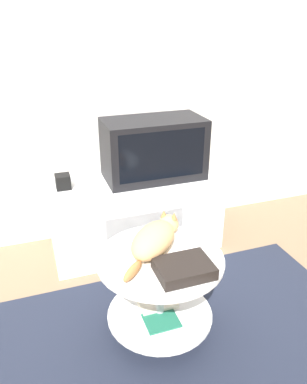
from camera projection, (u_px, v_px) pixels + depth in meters
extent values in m
plane|color=#7F664C|center=(177.00, 337.00, 1.99)|extent=(12.00, 12.00, 0.00)
cube|color=silver|center=(111.00, 57.00, 2.50)|extent=(8.00, 0.05, 2.60)
cube|color=#1E2333|center=(177.00, 335.00, 1.99)|extent=(2.06, 1.13, 0.02)
cube|color=white|center=(135.00, 214.00, 2.68)|extent=(1.18, 0.48, 0.52)
cube|color=silver|center=(145.00, 223.00, 2.46)|extent=(0.53, 0.01, 0.15)
cube|color=black|center=(154.00, 149.00, 2.55)|extent=(0.67, 0.36, 0.41)
cube|color=black|center=(163.00, 156.00, 2.39)|extent=(0.58, 0.01, 0.32)
cube|color=black|center=(63.00, 182.00, 2.44)|extent=(0.09, 0.09, 0.09)
cylinder|color=#B2B2B7|center=(160.00, 328.00, 2.01)|extent=(0.26, 0.26, 0.01)
cylinder|color=#B7B7BC|center=(160.00, 296.00, 1.92)|extent=(0.04, 0.04, 0.45)
cylinder|color=white|center=(160.00, 313.00, 1.97)|extent=(0.55, 0.55, 0.01)
cylinder|color=white|center=(160.00, 259.00, 1.82)|extent=(0.62, 0.62, 0.02)
cube|color=beige|center=(157.00, 303.00, 2.01)|extent=(0.20, 0.13, 0.02)
cube|color=#1E664C|center=(161.00, 320.00, 1.91)|extent=(0.17, 0.15, 0.01)
cube|color=black|center=(184.00, 268.00, 1.69)|extent=(0.25, 0.19, 0.06)
ellipsoid|color=tan|center=(153.00, 240.00, 1.83)|extent=(0.36, 0.36, 0.13)
sphere|color=tan|center=(169.00, 224.00, 2.00)|extent=(0.11, 0.11, 0.11)
cone|color=#B2703D|center=(164.00, 214.00, 1.98)|extent=(0.04, 0.04, 0.04)
cone|color=#B2703D|center=(174.00, 216.00, 1.96)|extent=(0.04, 0.04, 0.04)
ellipsoid|color=#B2703D|center=(133.00, 271.00, 1.67)|extent=(0.14, 0.14, 0.05)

